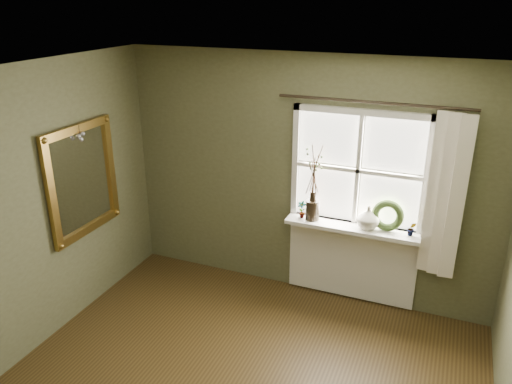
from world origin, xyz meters
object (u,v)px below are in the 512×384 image
Objects in this scene: dark_jug at (312,210)px; gilt_mirror at (82,180)px; cream_vase at (368,218)px; wreath at (387,219)px.

gilt_mirror is at bearing -155.03° from dark_jug.
cream_vase is (0.58, 0.00, 0.01)m from dark_jug.
cream_vase is at bearing 20.07° from gilt_mirror.
dark_jug is 0.89× the size of cream_vase.
wreath is at bearing 3.03° from dark_jug.
wreath reaches higher than cream_vase.
dark_jug is 0.76m from wreath.
wreath is 0.28× the size of gilt_mirror.
cream_vase is 0.75× the size of wreath.
cream_vase is 0.18m from wreath.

